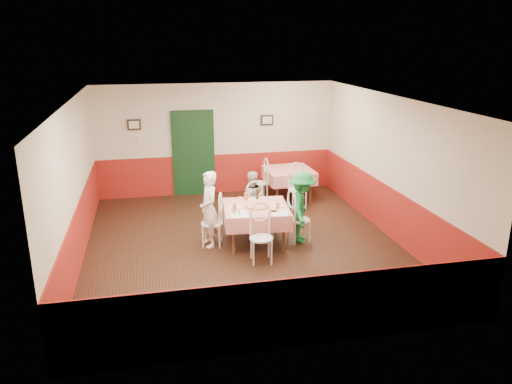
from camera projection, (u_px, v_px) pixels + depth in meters
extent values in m
plane|color=black|center=(243.00, 244.00, 9.75)|extent=(7.00, 7.00, 0.00)
plane|color=white|center=(241.00, 99.00, 8.92)|extent=(7.00, 7.00, 0.00)
cube|color=beige|center=(216.00, 139.00, 12.61)|extent=(6.00, 0.10, 2.80)
cube|color=beige|center=(295.00, 249.00, 6.07)|extent=(6.00, 0.10, 2.80)
cube|color=beige|center=(74.00, 184.00, 8.73)|extent=(0.10, 7.00, 2.80)
cube|color=beige|center=(390.00, 166.00, 9.95)|extent=(0.10, 7.00, 2.80)
cube|color=maroon|center=(217.00, 174.00, 12.86)|extent=(6.00, 0.03, 1.00)
cube|color=maroon|center=(293.00, 313.00, 6.35)|extent=(6.00, 0.03, 1.00)
cube|color=maroon|center=(80.00, 232.00, 9.00)|extent=(0.03, 7.00, 1.00)
cube|color=maroon|center=(386.00, 209.00, 10.21)|extent=(0.03, 7.00, 1.00)
cube|color=black|center=(193.00, 154.00, 12.54)|extent=(0.96, 0.06, 2.10)
cube|color=black|center=(134.00, 125.00, 12.02)|extent=(0.32, 0.03, 0.26)
cube|color=black|center=(267.00, 120.00, 12.69)|extent=(0.32, 0.03, 0.26)
cube|color=white|center=(139.00, 139.00, 12.15)|extent=(0.10, 0.03, 0.10)
cube|color=red|center=(256.00, 225.00, 9.68)|extent=(1.34, 1.34, 0.77)
cube|color=red|center=(289.00, 184.00, 12.39)|extent=(1.16, 1.16, 0.77)
cylinder|color=#B74723|center=(257.00, 206.00, 9.53)|extent=(0.46, 0.46, 0.03)
cylinder|color=white|center=(235.00, 207.00, 9.51)|extent=(0.27, 0.27, 0.01)
cylinder|color=white|center=(278.00, 206.00, 9.58)|extent=(0.27, 0.27, 0.01)
cylinder|color=white|center=(254.00, 200.00, 9.95)|extent=(0.27, 0.27, 0.01)
cylinder|color=#BF7219|center=(235.00, 208.00, 9.27)|extent=(0.08, 0.08, 0.14)
cylinder|color=#BF7219|center=(278.00, 206.00, 9.40)|extent=(0.08, 0.08, 0.13)
cylinder|color=#BF7219|center=(246.00, 197.00, 9.92)|extent=(0.09, 0.09, 0.15)
cylinder|color=#381C0A|center=(257.00, 194.00, 9.93)|extent=(0.07, 0.07, 0.23)
cylinder|color=silver|center=(235.00, 212.00, 9.10)|extent=(0.04, 0.04, 0.09)
cylinder|color=silver|center=(239.00, 213.00, 9.06)|extent=(0.04, 0.04, 0.09)
cylinder|color=#B23319|center=(234.00, 211.00, 9.19)|extent=(0.04, 0.04, 0.09)
cube|color=white|center=(238.00, 214.00, 9.16)|extent=(0.31, 0.41, 0.00)
cube|color=white|center=(280.00, 212.00, 9.24)|extent=(0.41, 0.47, 0.00)
cube|color=black|center=(274.00, 211.00, 9.28)|extent=(0.12, 0.10, 0.02)
imported|color=gray|center=(209.00, 209.00, 9.48)|extent=(0.42, 0.58, 1.48)
imported|color=gray|center=(251.00, 200.00, 10.47)|extent=(0.64, 0.53, 1.21)
imported|color=gray|center=(302.00, 207.00, 9.68)|extent=(0.79, 1.03, 1.42)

